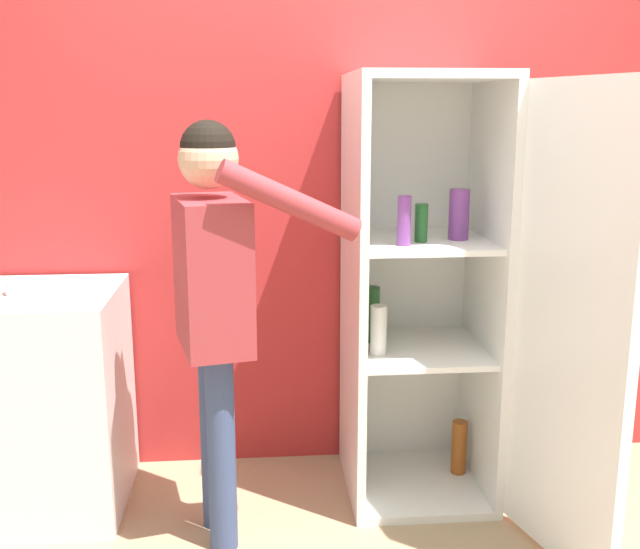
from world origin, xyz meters
TOP-DOWN VIEW (x-y plane):
  - wall_back at (0.00, 0.98)m, footprint 7.00×0.06m
  - refrigerator at (0.40, 0.53)m, footprint 0.80×1.21m
  - person at (-0.52, 0.30)m, footprint 0.69×0.54m
  - counter at (-1.23, 0.61)m, footprint 0.60×0.64m
  - bowl at (-1.28, 0.59)m, footprint 0.15×0.15m

SIDE VIEW (x-z plane):
  - counter at x=-1.23m, z-range 0.00..0.92m
  - refrigerator at x=0.40m, z-range 0.00..1.77m
  - bowl at x=-1.28m, z-range 0.92..0.98m
  - person at x=-0.52m, z-range 0.22..1.82m
  - wall_back at x=0.00m, z-range 0.00..2.55m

